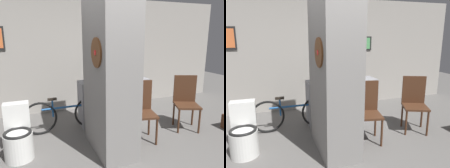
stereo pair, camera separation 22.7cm
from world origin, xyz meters
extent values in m
plane|color=#5B5956|center=(0.00, 0.00, 0.00)|extent=(14.00, 14.00, 0.00)
cube|color=gray|center=(0.00, 2.63, 1.30)|extent=(8.00, 0.06, 2.60)
cube|color=black|center=(-1.60, 2.58, 1.70)|extent=(0.36, 0.02, 0.48)
cube|color=#D86633|center=(-1.60, 2.57, 1.70)|extent=(0.30, 0.01, 0.39)
cube|color=black|center=(1.50, 2.58, 1.55)|extent=(0.44, 0.02, 0.34)
cube|color=#4C9959|center=(1.50, 2.57, 1.55)|extent=(0.36, 0.01, 0.28)
cube|color=gray|center=(0.09, 0.55, 1.30)|extent=(0.52, 1.09, 2.60)
cylinder|color=#593319|center=(-0.19, 0.33, 1.55)|extent=(0.03, 0.40, 0.40)
cylinder|color=red|center=(-0.20, 0.33, 1.55)|extent=(0.01, 0.07, 0.07)
cube|color=gray|center=(0.57, 1.53, 0.44)|extent=(1.42, 0.44, 0.89)
cylinder|color=silver|center=(-1.26, 0.74, 0.20)|extent=(0.41, 0.41, 0.40)
torus|color=black|center=(-1.26, 0.74, 0.41)|extent=(0.39, 0.39, 0.04)
cube|color=silver|center=(-1.26, 1.00, 0.59)|extent=(0.37, 0.20, 0.38)
cylinder|color=#422616|center=(0.46, 0.42, 0.23)|extent=(0.04, 0.04, 0.46)
cylinder|color=#422616|center=(0.83, 0.34, 0.23)|extent=(0.04, 0.04, 0.46)
cylinder|color=#422616|center=(0.54, 0.79, 0.23)|extent=(0.04, 0.04, 0.46)
cylinder|color=#422616|center=(0.91, 0.71, 0.23)|extent=(0.04, 0.04, 0.46)
cube|color=#422616|center=(0.69, 0.56, 0.47)|extent=(0.51, 0.51, 0.04)
cube|color=#422616|center=(0.73, 0.76, 0.75)|extent=(0.43, 0.12, 0.52)
cylinder|color=#422616|center=(1.45, 0.57, 0.23)|extent=(0.04, 0.04, 0.46)
cylinder|color=#422616|center=(1.79, 0.42, 0.23)|extent=(0.04, 0.04, 0.46)
cylinder|color=#422616|center=(1.60, 0.91, 0.23)|extent=(0.04, 0.04, 0.46)
cylinder|color=#422616|center=(1.94, 0.76, 0.23)|extent=(0.04, 0.04, 0.46)
cube|color=#422616|center=(1.70, 0.66, 0.47)|extent=(0.56, 0.56, 0.04)
cube|color=#422616|center=(1.77, 0.85, 0.75)|extent=(0.40, 0.20, 0.52)
torus|color=black|center=(-0.91, 1.45, 0.31)|extent=(0.61, 0.04, 0.61)
torus|color=black|center=(0.03, 1.45, 0.31)|extent=(0.61, 0.04, 0.61)
cylinder|color=#194C8C|center=(-0.44, 1.45, 0.46)|extent=(0.86, 0.04, 0.04)
cylinder|color=#194C8C|center=(-0.67, 1.45, 0.46)|extent=(0.03, 0.03, 0.32)
cylinder|color=#194C8C|center=(-0.02, 1.45, 0.46)|extent=(0.03, 0.03, 0.29)
cube|color=black|center=(-0.67, 1.45, 0.64)|extent=(0.16, 0.06, 0.04)
cylinder|color=#262626|center=(-0.02, 1.45, 0.61)|extent=(0.03, 0.42, 0.03)
cylinder|color=#267233|center=(0.31, 1.52, 0.97)|extent=(0.08, 0.08, 0.17)
cylinder|color=#267233|center=(0.31, 1.52, 1.09)|extent=(0.03, 0.03, 0.07)
sphere|color=#333333|center=(0.31, 1.52, 1.14)|extent=(0.03, 0.03, 0.03)
cylinder|color=silver|center=(0.43, 1.54, 0.96)|extent=(0.08, 0.08, 0.14)
cylinder|color=silver|center=(0.43, 1.54, 1.06)|extent=(0.03, 0.03, 0.06)
sphere|color=#333333|center=(0.43, 1.54, 1.10)|extent=(0.03, 0.03, 0.03)
camera|label=1|loc=(-1.07, -2.44, 1.80)|focal=35.00mm
camera|label=2|loc=(-0.86, -2.51, 1.80)|focal=35.00mm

